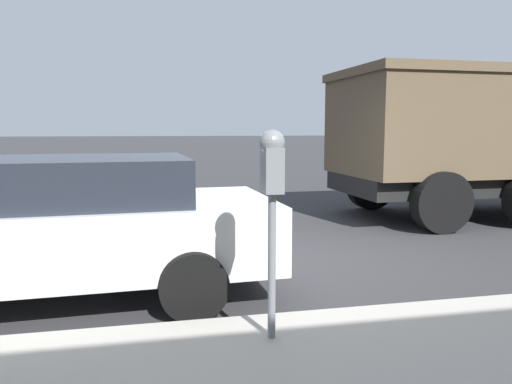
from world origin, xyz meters
TOP-DOWN VIEW (x-y plane):
  - ground_plane at (0.00, 0.00)m, footprint 220.00×220.00m
  - parking_meter at (-2.68, 0.78)m, footprint 0.21×0.19m
  - car_white at (-0.96, 2.83)m, footprint 2.22×5.04m

SIDE VIEW (x-z plane):
  - ground_plane at x=0.00m, z-range 0.00..0.00m
  - car_white at x=-0.96m, z-range 0.05..1.51m
  - parking_meter at x=-2.68m, z-range 0.57..2.16m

